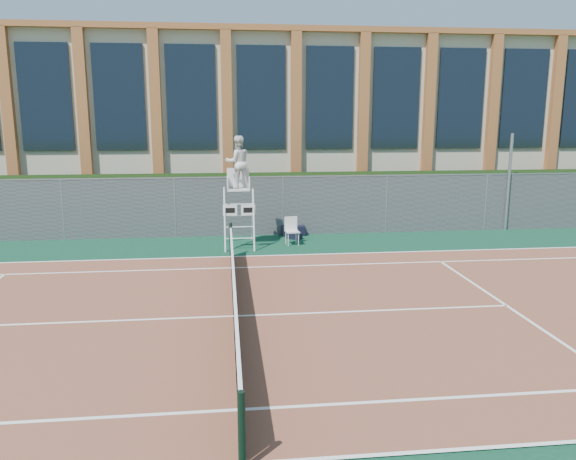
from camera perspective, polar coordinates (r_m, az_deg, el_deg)
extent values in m
plane|color=#233814|center=(12.75, -5.46, -8.83)|extent=(120.00, 120.00, 0.00)
cube|color=#0C361B|center=(13.69, -5.54, -7.37)|extent=(36.00, 20.00, 0.01)
cube|color=brown|center=(12.74, -5.46, -8.75)|extent=(23.77, 10.97, 0.02)
cylinder|color=black|center=(7.44, -4.72, -19.80)|extent=(0.10, 0.10, 1.10)
cylinder|color=black|center=(17.98, -5.82, -1.01)|extent=(0.10, 0.10, 1.10)
cube|color=black|center=(12.60, -5.50, -6.87)|extent=(0.03, 11.00, 0.86)
cube|color=white|center=(12.46, -5.54, -4.88)|extent=(0.06, 11.20, 0.07)
cube|color=black|center=(22.21, -5.98, 2.81)|extent=(40.00, 1.40, 2.20)
cube|color=#BDB59D|center=(29.97, -6.24, 10.58)|extent=(44.00, 10.00, 8.00)
cube|color=#9E5A2E|center=(30.19, -6.42, 18.39)|extent=(45.00, 10.60, 0.25)
cylinder|color=#9EA0A5|center=(23.53, 21.50, 4.51)|extent=(0.12, 0.12, 3.79)
cylinder|color=white|center=(18.74, -6.44, 0.89)|extent=(0.06, 0.58, 2.09)
cylinder|color=white|center=(18.76, -3.49, 0.95)|extent=(0.06, 0.58, 2.09)
cylinder|color=white|center=(19.79, -6.44, 1.45)|extent=(0.06, 0.58, 2.09)
cylinder|color=white|center=(19.81, -3.65, 1.51)|extent=(0.06, 0.58, 2.09)
cube|color=white|center=(19.12, -5.06, 4.13)|extent=(0.75, 0.64, 0.06)
cube|color=white|center=(19.37, -5.10, 5.34)|extent=(0.75, 0.05, 0.64)
cube|color=white|center=(18.78, -5.91, 2.01)|extent=(0.47, 0.03, 0.36)
cube|color=white|center=(18.80, -4.08, 2.04)|extent=(0.47, 0.03, 0.36)
imported|color=white|center=(19.08, -5.11, 6.87)|extent=(0.99, 0.84, 1.77)
cube|color=silver|center=(19.51, 0.43, -0.17)|extent=(0.50, 0.50, 0.04)
cube|color=silver|center=(19.66, 0.28, 0.69)|extent=(0.45, 0.09, 0.48)
cylinder|color=silver|center=(19.35, 0.03, -1.01)|extent=(0.03, 0.03, 0.45)
cylinder|color=silver|center=(19.43, 1.08, -0.96)|extent=(0.03, 0.03, 0.45)
cylinder|color=silver|center=(19.69, -0.22, -0.79)|extent=(0.03, 0.03, 0.45)
cylinder|color=silver|center=(19.78, 0.81, -0.74)|extent=(0.03, 0.03, 0.45)
cube|color=black|center=(21.10, 0.58, -0.08)|extent=(0.87, 0.36, 0.37)
cube|color=black|center=(20.52, 0.61, -0.61)|extent=(0.62, 0.52, 0.23)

